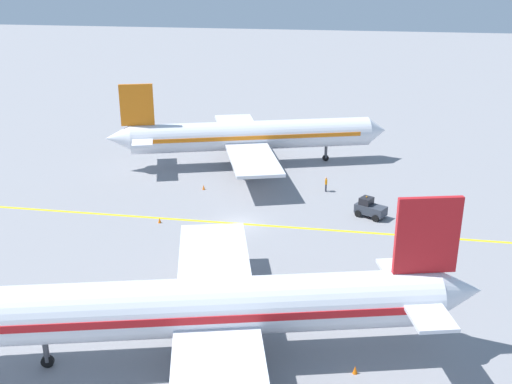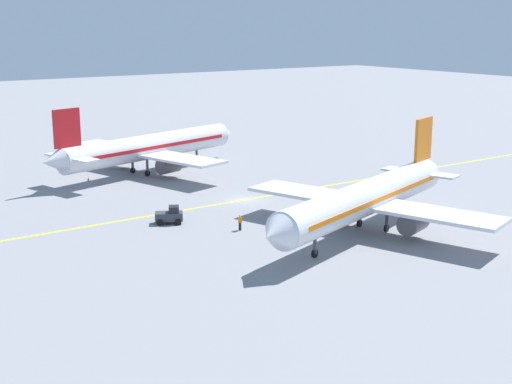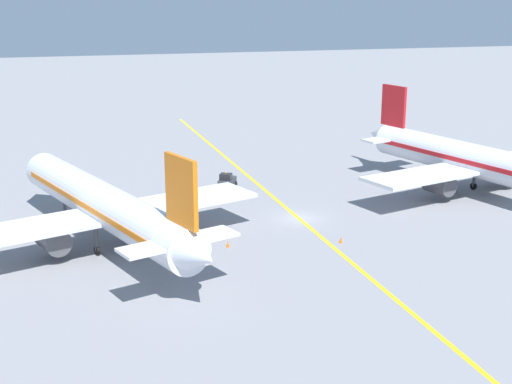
{
  "view_description": "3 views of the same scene",
  "coord_description": "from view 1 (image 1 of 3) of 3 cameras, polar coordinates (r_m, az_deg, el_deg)",
  "views": [
    {
      "loc": [
        -52.5,
        -11.54,
        23.37
      ],
      "look_at": [
        2.08,
        -1.28,
        2.65
      ],
      "focal_mm": 42.0,
      "sensor_mm": 36.0,
      "label": 1
    },
    {
      "loc": [
        71.37,
        -47.03,
        21.54
      ],
      "look_at": [
        4.26,
        -1.16,
        2.01
      ],
      "focal_mm": 50.0,
      "sensor_mm": 36.0,
      "label": 2
    },
    {
      "loc": [
        22.92,
        63.07,
        21.44
      ],
      "look_at": [
        4.61,
        0.68,
        3.26
      ],
      "focal_mm": 50.0,
      "sensor_mm": 36.0,
      "label": 3
    }
  ],
  "objects": [
    {
      "name": "ground_plane",
      "position": [
        58.61,
        -1.61,
        -3.04
      ],
      "size": [
        400.0,
        400.0,
        0.0
      ],
      "primitive_type": "plane",
      "color": "gray"
    },
    {
      "name": "apron_yellow_centreline",
      "position": [
        58.61,
        -1.61,
        -3.04
      ],
      "size": [
        1.87,
        120.0,
        0.01
      ],
      "primitive_type": "cube",
      "rotation": [
        0.0,
        0.0,
        0.01
      ],
      "color": "yellow",
      "rests_on": "ground"
    },
    {
      "name": "airplane_at_gate",
      "position": [
        37.8,
        -4.67,
        -10.95
      ],
      "size": [
        28.37,
        34.97,
        10.6
      ],
      "color": "silver",
      "rests_on": "ground"
    },
    {
      "name": "airplane_adjacent_stand",
      "position": [
        75.39,
        -0.68,
        5.34
      ],
      "size": [
        28.17,
        34.53,
        10.6
      ],
      "color": "silver",
      "rests_on": "ground"
    },
    {
      "name": "baggage_tug_dark",
      "position": [
        60.97,
        10.8,
        -1.54
      ],
      "size": [
        2.79,
        3.35,
        2.11
      ],
      "color": "#333842",
      "rests_on": "ground"
    },
    {
      "name": "ground_crew_worker",
      "position": [
        67.19,
        6.69,
        0.79
      ],
      "size": [
        0.57,
        0.27,
        1.68
      ],
      "color": "#23232D",
      "rests_on": "ground"
    },
    {
      "name": "traffic_cone_near_nose",
      "position": [
        67.76,
        -5.01,
        0.45
      ],
      "size": [
        0.32,
        0.32,
        0.55
      ],
      "primitive_type": "cone",
      "color": "orange",
      "rests_on": "ground"
    },
    {
      "name": "traffic_cone_mid_apron",
      "position": [
        59.46,
        -9.17,
        -2.67
      ],
      "size": [
        0.32,
        0.32,
        0.55
      ],
      "primitive_type": "cone",
      "color": "orange",
      "rests_on": "ground"
    },
    {
      "name": "traffic_cone_by_wingtip",
      "position": [
        38.84,
        9.42,
        -16.35
      ],
      "size": [
        0.32,
        0.32,
        0.55
      ],
      "primitive_type": "cone",
      "color": "orange",
      "rests_on": "ground"
    }
  ]
}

